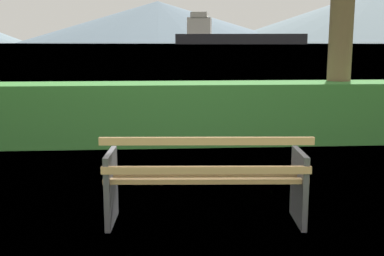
# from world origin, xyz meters

# --- Properties ---
(ground_plane) EXTENTS (1400.00, 1400.00, 0.00)m
(ground_plane) POSITION_xyz_m (0.00, 0.00, 0.00)
(ground_plane) COLOR #567A38
(water_surface) EXTENTS (620.00, 620.00, 0.00)m
(water_surface) POSITION_xyz_m (0.00, 308.84, 0.00)
(water_surface) COLOR slate
(water_surface) RESTS_ON ground_plane
(park_bench) EXTENTS (1.84, 0.68, 0.87)m
(park_bench) POSITION_xyz_m (-0.00, -0.06, 0.43)
(park_bench) COLOR tan
(park_bench) RESTS_ON ground_plane
(hedge_row) EXTENTS (12.90, 0.88, 1.00)m
(hedge_row) POSITION_xyz_m (0.00, 3.56, 0.50)
(hedge_row) COLOR #387A33
(hedge_row) RESTS_ON ground_plane
(cargo_ship_large) EXTENTS (83.42, 27.12, 20.16)m
(cargo_ship_large) POSITION_xyz_m (46.19, 306.14, 5.64)
(cargo_ship_large) COLOR #232328
(cargo_ship_large) RESTS_ON water_surface
(distant_hills) EXTENTS (919.10, 389.32, 63.96)m
(distant_hills) POSITION_xyz_m (34.46, 568.04, 29.75)
(distant_hills) COLOR slate
(distant_hills) RESTS_ON ground_plane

